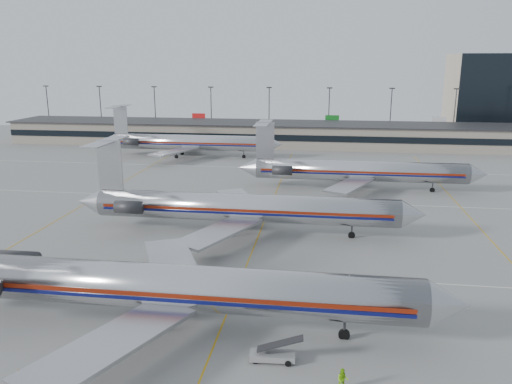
# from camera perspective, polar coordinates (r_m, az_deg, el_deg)

# --- Properties ---
(ground) EXTENTS (260.00, 260.00, 0.00)m
(ground) POSITION_cam_1_polar(r_m,az_deg,el_deg) (46.36, -3.51, -14.10)
(ground) COLOR gray
(ground) RESTS_ON ground
(apron_markings) EXTENTS (160.00, 0.15, 0.02)m
(apron_markings) POSITION_cam_1_polar(r_m,az_deg,el_deg) (55.18, -1.43, -9.18)
(apron_markings) COLOR silver
(apron_markings) RESTS_ON ground
(terminal) EXTENTS (162.00, 17.00, 6.25)m
(terminal) POSITION_cam_1_polar(r_m,az_deg,el_deg) (139.37, 4.53, 6.62)
(terminal) COLOR gray
(terminal) RESTS_ON ground
(light_mast_row) EXTENTS (163.60, 0.40, 15.28)m
(light_mast_row) POSITION_cam_1_polar(r_m,az_deg,el_deg) (152.67, 4.91, 9.35)
(light_mast_row) COLOR #38383D
(light_mast_row) RESTS_ON ground
(distant_building) EXTENTS (30.00, 20.00, 25.00)m
(distant_building) POSITION_cam_1_polar(r_m,az_deg,el_deg) (176.45, 26.12, 9.92)
(distant_building) COLOR tan
(distant_building) RESTS_ON ground
(jet_foreground) EXTENTS (49.45, 29.12, 12.94)m
(jet_foreground) POSITION_cam_1_polar(r_m,az_deg,el_deg) (44.14, -11.12, -10.45)
(jet_foreground) COLOR silver
(jet_foreground) RESTS_ON ground
(jet_second_row) EXTENTS (47.03, 27.69, 12.31)m
(jet_second_row) POSITION_cam_1_polar(r_m,az_deg,el_deg) (66.52, -2.06, -1.74)
(jet_second_row) COLOR silver
(jet_second_row) RESTS_ON ground
(jet_third_row) EXTENTS (44.01, 27.07, 12.03)m
(jet_third_row) POSITION_cam_1_polar(r_m,az_deg,el_deg) (91.35, 11.20, 2.43)
(jet_third_row) COLOR silver
(jet_third_row) RESTS_ON ground
(jet_back_row) EXTENTS (44.93, 27.64, 12.29)m
(jet_back_row) POSITION_cam_1_polar(r_m,az_deg,el_deg) (122.91, -7.90, 5.66)
(jet_back_row) COLOR silver
(jet_back_row) RESTS_ON ground
(belt_loader) EXTENTS (4.14, 1.48, 2.17)m
(belt_loader) POSITION_cam_1_polar(r_m,az_deg,el_deg) (40.14, 2.01, -18.05)
(belt_loader) COLOR gray
(belt_loader) RESTS_ON ground
(ramp_worker_far) EXTENTS (0.84, 0.67, 1.65)m
(ramp_worker_far) POSITION_cam_1_polar(r_m,az_deg,el_deg) (37.57, 9.87, -20.37)
(ramp_worker_far) COLOR #87D714
(ramp_worker_far) RESTS_ON ground
(cone_left) EXTENTS (0.53, 0.53, 0.65)m
(cone_left) POSITION_cam_1_polar(r_m,az_deg,el_deg) (42.31, -25.50, -18.15)
(cone_left) COLOR #CE6106
(cone_left) RESTS_ON ground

